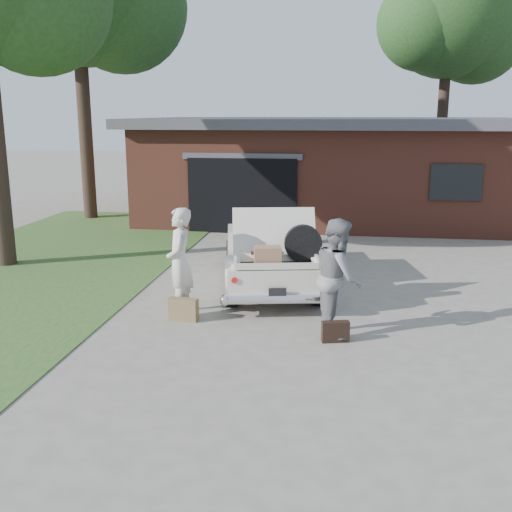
# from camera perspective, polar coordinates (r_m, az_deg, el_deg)

# --- Properties ---
(ground) EXTENTS (90.00, 90.00, 0.00)m
(ground) POSITION_cam_1_polar(r_m,az_deg,el_deg) (9.93, -0.51, -6.99)
(ground) COLOR gray
(ground) RESTS_ON ground
(grass_strip) EXTENTS (6.00, 16.00, 0.02)m
(grass_strip) POSITION_cam_1_polar(r_m,az_deg,el_deg) (14.45, -20.63, -1.26)
(grass_strip) COLOR #2D4C1E
(grass_strip) RESTS_ON ground
(house) EXTENTS (12.80, 7.80, 3.30)m
(house) POSITION_cam_1_polar(r_m,az_deg,el_deg) (20.74, 7.17, 8.40)
(house) COLOR brown
(house) RESTS_ON ground
(tree_right) EXTENTS (6.02, 5.24, 10.02)m
(tree_right) POSITION_cam_1_polar(r_m,az_deg,el_deg) (26.77, 18.09, 20.61)
(tree_right) COLOR #38281E
(tree_right) RESTS_ON ground
(sedan) EXTENTS (2.61, 4.85, 1.79)m
(sedan) POSITION_cam_1_polar(r_m,az_deg,el_deg) (12.36, 1.27, 0.41)
(sedan) COLOR beige
(sedan) RESTS_ON ground
(woman_left) EXTENTS (0.61, 0.78, 1.89)m
(woman_left) POSITION_cam_1_polar(r_m,az_deg,el_deg) (10.49, -7.28, -0.56)
(woman_left) COLOR beige
(woman_left) RESTS_ON ground
(woman_right) EXTENTS (0.83, 1.00, 1.88)m
(woman_right) POSITION_cam_1_polar(r_m,az_deg,el_deg) (9.56, 7.83, -2.00)
(woman_right) COLOR slate
(woman_right) RESTS_ON ground
(suitcase_left) EXTENTS (0.52, 0.22, 0.39)m
(suitcase_left) POSITION_cam_1_polar(r_m,az_deg,el_deg) (10.36, -6.92, -5.07)
(suitcase_left) COLOR olive
(suitcase_left) RESTS_ON ground
(suitcase_right) EXTENTS (0.45, 0.24, 0.33)m
(suitcase_right) POSITION_cam_1_polar(r_m,az_deg,el_deg) (9.44, 7.57, -7.15)
(suitcase_right) COLOR black
(suitcase_right) RESTS_ON ground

